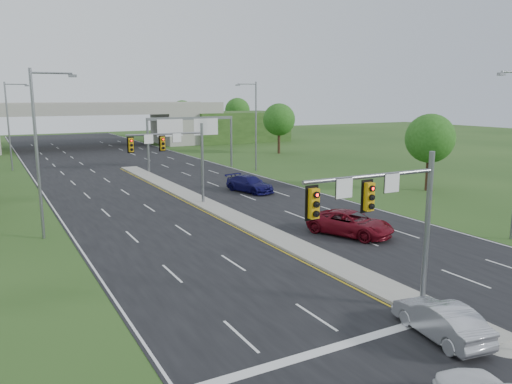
{
  "coord_description": "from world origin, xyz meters",
  "views": [
    {
      "loc": [
        -16.47,
        -14.68,
        9.27
      ],
      "look_at": [
        -0.84,
        13.83,
        3.0
      ],
      "focal_mm": 35.0,
      "sensor_mm": 36.0,
      "label": 1
    }
  ],
  "objects": [
    {
      "name": "ground",
      "position": [
        0.0,
        0.0,
        0.0
      ],
      "size": [
        240.0,
        240.0,
        0.0
      ],
      "primitive_type": "plane",
      "color": "#264518",
      "rests_on": "ground"
    },
    {
      "name": "road",
      "position": [
        0.0,
        35.0,
        0.01
      ],
      "size": [
        24.0,
        160.0,
        0.02
      ],
      "primitive_type": "cube",
      "color": "black",
      "rests_on": "ground"
    },
    {
      "name": "median",
      "position": [
        0.0,
        23.0,
        0.1
      ],
      "size": [
        2.0,
        54.0,
        0.16
      ],
      "primitive_type": "cube",
      "color": "gray",
      "rests_on": "road"
    },
    {
      "name": "median_nose",
      "position": [
        0.0,
        -4.0,
        0.1
      ],
      "size": [
        2.0,
        2.0,
        0.16
      ],
      "primitive_type": "cone",
      "color": "gray",
      "rests_on": "road"
    },
    {
      "name": "lane_markings",
      "position": [
        -0.6,
        28.91,
        0.02
      ],
      "size": [
        23.72,
        160.0,
        0.01
      ],
      "color": "gold",
      "rests_on": "road"
    },
    {
      "name": "signal_mast_near",
      "position": [
        -2.26,
        -0.07,
        4.73
      ],
      "size": [
        6.62,
        0.6,
        7.0
      ],
      "color": "slate",
      "rests_on": "ground"
    },
    {
      "name": "signal_mast_far",
      "position": [
        -2.26,
        24.93,
        4.73
      ],
      "size": [
        6.62,
        0.6,
        7.0
      ],
      "color": "slate",
      "rests_on": "ground"
    },
    {
      "name": "sign_gantry",
      "position": [
        6.68,
        44.92,
        5.24
      ],
      "size": [
        11.58,
        0.44,
        6.67
      ],
      "color": "slate",
      "rests_on": "ground"
    },
    {
      "name": "overpass",
      "position": [
        0.0,
        80.0,
        3.55
      ],
      "size": [
        80.0,
        14.0,
        8.1
      ],
      "color": "gray",
      "rests_on": "ground"
    },
    {
      "name": "lightpole_l_mid",
      "position": [
        -13.3,
        20.0,
        6.1
      ],
      "size": [
        2.85,
        0.25,
        11.0
      ],
      "color": "slate",
      "rests_on": "ground"
    },
    {
      "name": "lightpole_l_far",
      "position": [
        -13.3,
        55.0,
        6.1
      ],
      "size": [
        2.85,
        0.25,
        11.0
      ],
      "color": "slate",
      "rests_on": "ground"
    },
    {
      "name": "lightpole_r_far",
      "position": [
        13.3,
        40.0,
        6.1
      ],
      "size": [
        2.85,
        0.25,
        11.0
      ],
      "color": "slate",
      "rests_on": "ground"
    },
    {
      "name": "tree_r_near",
      "position": [
        22.0,
        20.0,
        5.18
      ],
      "size": [
        4.8,
        4.8,
        7.6
      ],
      "color": "#382316",
      "rests_on": "ground"
    },
    {
      "name": "tree_r_mid",
      "position": [
        26.0,
        55.0,
        5.51
      ],
      "size": [
        5.2,
        5.2,
        8.12
      ],
      "color": "#382316",
      "rests_on": "ground"
    },
    {
      "name": "tree_back_c",
      "position": [
        24.0,
        94.0,
        5.51
      ],
      "size": [
        5.6,
        5.6,
        8.32
      ],
      "color": "#382316",
      "rests_on": "ground"
    },
    {
      "name": "tree_back_d",
      "position": [
        38.0,
        94.0,
        5.84
      ],
      "size": [
        6.0,
        6.0,
        8.85
      ],
      "color": "#382316",
      "rests_on": "ground"
    },
    {
      "name": "car_silver",
      "position": [
        -1.5,
        -2.3,
        0.74
      ],
      "size": [
        2.15,
        4.52,
        1.43
      ],
      "primitive_type": "imported",
      "rotation": [
        0.0,
        0.0,
        2.99
      ],
      "color": "#ABADB3",
      "rests_on": "road"
    },
    {
      "name": "car_far_a",
      "position": [
        4.8,
        10.84,
        0.84
      ],
      "size": [
        4.75,
        6.45,
        1.63
      ],
      "primitive_type": "imported",
      "rotation": [
        0.0,
        0.0,
        0.39
      ],
      "color": "maroon",
      "rests_on": "road"
    },
    {
      "name": "car_far_b",
      "position": [
        6.09,
        27.75,
        0.81
      ],
      "size": [
        3.51,
        5.82,
        1.58
      ],
      "primitive_type": "imported",
      "rotation": [
        0.0,
        0.0,
        0.25
      ],
      "color": "#0D0B47",
      "rests_on": "road"
    }
  ]
}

